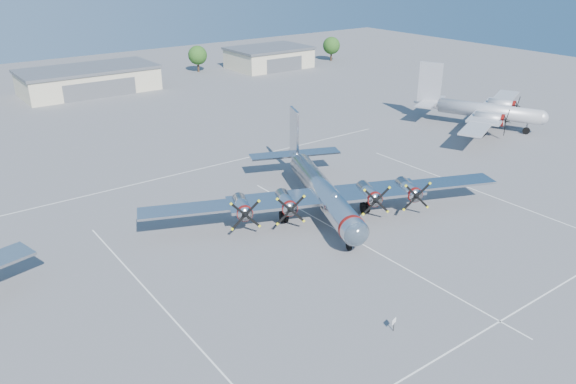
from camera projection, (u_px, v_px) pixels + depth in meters
ground at (330, 226)px, 63.37m from camera, size 260.00×260.00×0.00m
parking_lines at (341, 232)px, 62.07m from camera, size 60.00×50.08×0.01m
hangar_center at (89, 80)px, 123.01m from camera, size 28.60×14.60×5.40m
hangar_east at (269, 57)px, 149.12m from camera, size 20.60×14.60×5.40m
tree_east at (198, 55)px, 143.20m from camera, size 4.80×4.80×6.64m
tree_far_east at (331, 46)px, 157.95m from camera, size 4.80×4.80×6.64m
main_bomber_b29 at (320, 211)px, 67.22m from camera, size 49.86×42.50×9.32m
twin_engine_east at (480, 128)px, 98.89m from camera, size 40.24×35.46×10.58m
info_placard at (394, 323)px, 45.58m from camera, size 0.60×0.22×1.16m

